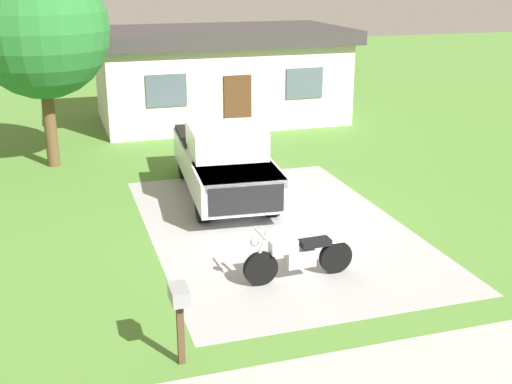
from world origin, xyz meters
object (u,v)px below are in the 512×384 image
Objects in this scene: motorcycle at (298,256)px; neighbor_house at (220,74)px; mailbox at (179,305)px; shade_tree at (40,30)px; pickup_truck at (223,159)px.

neighbor_house is (2.09, 14.04, 1.32)m from motorcycle.
mailbox reaches higher than motorcycle.
motorcycle is 0.23× the size of neighbor_house.
shade_tree is at bearing -143.57° from neighbor_house.
shade_tree reaches higher than neighbor_house.
motorcycle is at bearing -89.22° from pickup_truck.
motorcycle is 14.25m from neighbor_house.
pickup_truck is at bearing -103.88° from neighbor_house.
mailbox is at bearing -106.44° from neighbor_house.
pickup_truck is 9.06m from neighbor_house.
mailbox is 16.88m from neighbor_house.
shade_tree reaches higher than mailbox.
shade_tree is 0.62× the size of neighbor_house.
motorcycle is 0.38× the size of pickup_truck.
shade_tree is at bearing 114.75° from motorcycle.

